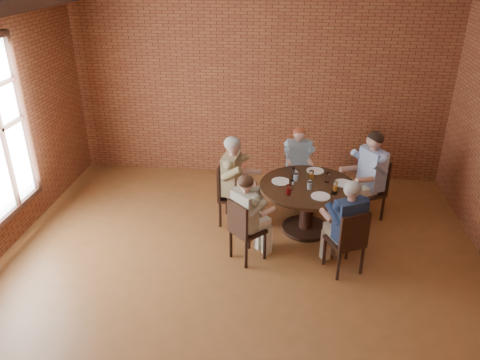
# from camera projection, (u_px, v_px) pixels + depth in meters

# --- Properties ---
(floor) EXTENTS (7.00, 7.00, 0.00)m
(floor) POSITION_uv_depth(u_px,v_px,m) (234.00, 293.00, 5.68)
(floor) COLOR brown
(floor) RESTS_ON ground
(wall_back) EXTENTS (7.00, 0.00, 7.00)m
(wall_back) POSITION_uv_depth(u_px,v_px,m) (258.00, 83.00, 8.06)
(wall_back) COLOR brown
(wall_back) RESTS_ON ground
(dining_table) EXTENTS (1.38, 1.38, 0.75)m
(dining_table) POSITION_uv_depth(u_px,v_px,m) (307.00, 199.00, 6.74)
(dining_table) COLOR black
(dining_table) RESTS_ON floor
(chair_a) EXTENTS (0.62, 0.62, 0.97)m
(chair_a) POSITION_uv_depth(u_px,v_px,m) (371.00, 186.00, 7.13)
(chair_a) COLOR black
(chair_a) RESTS_ON floor
(diner_a) EXTENTS (0.88, 0.83, 1.39)m
(diner_a) POSITION_uv_depth(u_px,v_px,m) (368.00, 176.00, 7.02)
(diner_a) COLOR #486CBD
(diner_a) RESTS_ON floor
(chair_b) EXTENTS (0.43, 0.43, 0.88)m
(chair_b) POSITION_uv_depth(u_px,v_px,m) (297.00, 170.00, 7.74)
(chair_b) COLOR black
(chair_b) RESTS_ON floor
(diner_b) EXTENTS (0.54, 0.64, 1.23)m
(diner_b) POSITION_uv_depth(u_px,v_px,m) (298.00, 164.00, 7.62)
(diner_b) COLOR gray
(diner_b) RESTS_ON floor
(chair_c) EXTENTS (0.50, 0.50, 0.96)m
(chair_c) POSITION_uv_depth(u_px,v_px,m) (230.00, 191.00, 6.98)
(chair_c) COLOR black
(chair_c) RESTS_ON floor
(diner_c) EXTENTS (0.74, 0.63, 1.37)m
(diner_c) POSITION_uv_depth(u_px,v_px,m) (235.00, 181.00, 6.89)
(diner_c) COLOR brown
(diner_c) RESTS_ON floor
(chair_d) EXTENTS (0.54, 0.54, 0.89)m
(chair_d) POSITION_uv_depth(u_px,v_px,m) (243.00, 229.00, 6.09)
(chair_d) COLOR black
(chair_d) RESTS_ON floor
(diner_d) EXTENTS (0.75, 0.75, 1.24)m
(diner_d) POSITION_uv_depth(u_px,v_px,m) (248.00, 218.00, 6.07)
(diner_d) COLOR #C2A498
(diner_d) RESTS_ON floor
(chair_e) EXTENTS (0.54, 0.54, 0.91)m
(chair_e) POSITION_uv_depth(u_px,v_px,m) (349.00, 240.00, 5.83)
(chair_e) COLOR black
(chair_e) RESTS_ON floor
(diner_e) EXTENTS (0.72, 0.77, 1.29)m
(diner_e) POSITION_uv_depth(u_px,v_px,m) (346.00, 227.00, 5.84)
(diner_e) COLOR #172442
(diner_e) RESTS_ON floor
(plate_a) EXTENTS (0.26, 0.26, 0.01)m
(plate_a) POSITION_uv_depth(u_px,v_px,m) (343.00, 183.00, 6.68)
(plate_a) COLOR white
(plate_a) RESTS_ON dining_table
(plate_b) EXTENTS (0.26, 0.26, 0.01)m
(plate_b) POSITION_uv_depth(u_px,v_px,m) (315.00, 171.00, 7.06)
(plate_b) COLOR white
(plate_b) RESTS_ON dining_table
(plate_c) EXTENTS (0.26, 0.26, 0.01)m
(plate_c) POSITION_uv_depth(u_px,v_px,m) (281.00, 181.00, 6.74)
(plate_c) COLOR white
(plate_c) RESTS_ON dining_table
(plate_d) EXTENTS (0.26, 0.26, 0.01)m
(plate_d) POSITION_uv_depth(u_px,v_px,m) (321.00, 196.00, 6.32)
(plate_d) COLOR white
(plate_d) RESTS_ON dining_table
(glass_a) EXTENTS (0.07, 0.07, 0.14)m
(glass_a) POSITION_uv_depth(u_px,v_px,m) (327.00, 177.00, 6.71)
(glass_a) COLOR white
(glass_a) RESTS_ON dining_table
(glass_b) EXTENTS (0.07, 0.07, 0.14)m
(glass_b) POSITION_uv_depth(u_px,v_px,m) (311.00, 175.00, 6.77)
(glass_b) COLOR white
(glass_b) RESTS_ON dining_table
(glass_c) EXTENTS (0.07, 0.07, 0.14)m
(glass_c) POSITION_uv_depth(u_px,v_px,m) (293.00, 173.00, 6.86)
(glass_c) COLOR white
(glass_c) RESTS_ON dining_table
(glass_d) EXTENTS (0.07, 0.07, 0.14)m
(glass_d) POSITION_uv_depth(u_px,v_px,m) (296.00, 176.00, 6.74)
(glass_d) COLOR white
(glass_d) RESTS_ON dining_table
(glass_e) EXTENTS (0.07, 0.07, 0.14)m
(glass_e) POSITION_uv_depth(u_px,v_px,m) (291.00, 185.00, 6.48)
(glass_e) COLOR white
(glass_e) RESTS_ON dining_table
(glass_f) EXTENTS (0.07, 0.07, 0.14)m
(glass_f) POSITION_uv_depth(u_px,v_px,m) (288.00, 190.00, 6.36)
(glass_f) COLOR white
(glass_f) RESTS_ON dining_table
(glass_g) EXTENTS (0.07, 0.07, 0.14)m
(glass_g) POSITION_uv_depth(u_px,v_px,m) (310.00, 184.00, 6.51)
(glass_g) COLOR white
(glass_g) RESTS_ON dining_table
(glass_h) EXTENTS (0.07, 0.07, 0.14)m
(glass_h) POSITION_uv_depth(u_px,v_px,m) (336.00, 187.00, 6.44)
(glass_h) COLOR white
(glass_h) RESTS_ON dining_table
(smartphone) EXTENTS (0.10, 0.17, 0.01)m
(smartphone) POSITION_uv_depth(u_px,v_px,m) (334.00, 192.00, 6.44)
(smartphone) COLOR black
(smartphone) RESTS_ON dining_table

